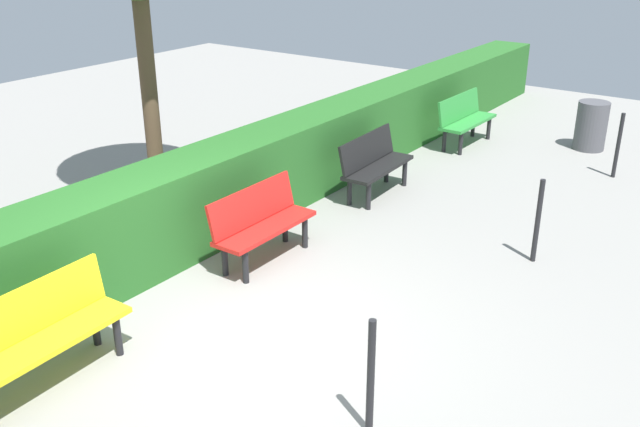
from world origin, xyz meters
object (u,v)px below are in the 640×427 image
Objects in this scene: bench_red at (261,221)px; trash_bin at (591,126)px; bench_yellow at (37,333)px; bench_black at (374,162)px; bench_green at (465,118)px.

bench_red is 1.69× the size of trash_bin.
bench_yellow reaches higher than trash_bin.
bench_red is at bearing -16.03° from trash_bin.
bench_red is 0.88× the size of bench_yellow.
bench_red is at bearing -1.77° from bench_black.
bench_black is at bearing 0.69° from bench_green.
bench_yellow reaches higher than bench_red.
bench_yellow reaches higher than bench_black.
bench_black is at bearing 178.09° from bench_yellow.
bench_yellow is at bearing -11.34° from trash_bin.
bench_green is 8.32m from bench_yellow.
bench_yellow is (5.39, 0.02, 0.00)m from bench_black.
trash_bin is (-3.94, 1.89, -0.07)m from bench_black.
bench_black is 1.71× the size of trash_bin.
bench_green is at bearing 179.84° from bench_red.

